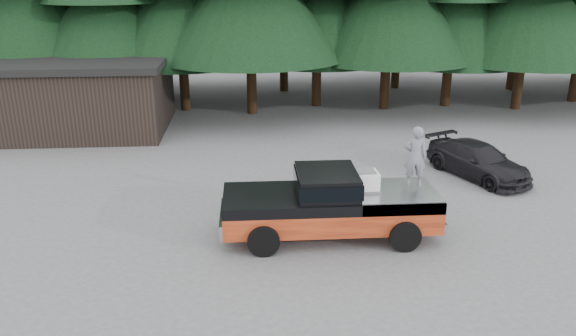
{
  "coord_description": "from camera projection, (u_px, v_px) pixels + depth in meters",
  "views": [
    {
      "loc": [
        -1.17,
        -13.83,
        7.02
      ],
      "look_at": [
        -0.18,
        0.0,
        2.09
      ],
      "focal_mm": 35.0,
      "sensor_mm": 36.0,
      "label": 1
    }
  ],
  "objects": [
    {
      "name": "parked_car",
      "position": [
        478.0,
        160.0,
        19.94
      ],
      "size": [
        3.23,
        4.44,
        1.19
      ],
      "primitive_type": "imported",
      "rotation": [
        0.0,
        0.0,
        0.43
      ],
      "color": "black",
      "rests_on": "ground"
    },
    {
      "name": "man_on_bed",
      "position": [
        415.0,
        156.0,
        15.34
      ],
      "size": [
        0.66,
        0.48,
        1.71
      ],
      "primitive_type": "imported",
      "rotation": [
        0.0,
        0.0,
        3.03
      ],
      "color": "slate",
      "rests_on": "pickup_truck"
    },
    {
      "name": "utility_building",
      "position": [
        76.0,
        94.0,
        25.54
      ],
      "size": [
        8.4,
        6.4,
        3.3
      ],
      "color": "black",
      "rests_on": "ground"
    },
    {
      "name": "truck_cab",
      "position": [
        327.0,
        182.0,
        15.09
      ],
      "size": [
        1.66,
        1.9,
        0.59
      ],
      "primitive_type": "cube",
      "color": "black",
      "rests_on": "pickup_truck"
    },
    {
      "name": "ground",
      "position": [
        295.0,
        239.0,
        15.43
      ],
      "size": [
        120.0,
        120.0,
        0.0
      ],
      "primitive_type": "plane",
      "color": "#4D4D4F",
      "rests_on": "ground"
    },
    {
      "name": "pickup_truck",
      "position": [
        330.0,
        214.0,
        15.42
      ],
      "size": [
        6.0,
        2.04,
        1.33
      ],
      "primitive_type": null,
      "color": "#C3481E",
      "rests_on": "ground"
    },
    {
      "name": "air_compressor",
      "position": [
        364.0,
        181.0,
        15.22
      ],
      "size": [
        0.77,
        0.65,
        0.51
      ],
      "primitive_type": "cube",
      "rotation": [
        0.0,
        0.0,
        0.05
      ],
      "color": "silver",
      "rests_on": "pickup_truck"
    }
  ]
}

